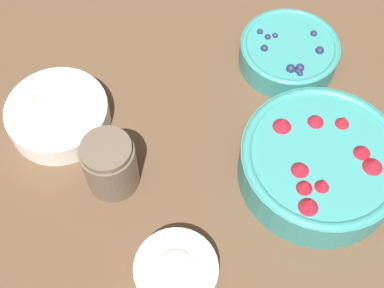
% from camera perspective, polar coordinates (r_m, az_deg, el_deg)
% --- Properties ---
extents(ground_plane, '(4.00, 4.00, 0.00)m').
position_cam_1_polar(ground_plane, '(0.83, -1.29, -1.64)').
color(ground_plane, brown).
extents(bowl_strawberries, '(0.24, 0.24, 0.09)m').
position_cam_1_polar(bowl_strawberries, '(0.81, 13.53, -2.02)').
color(bowl_strawberries, teal).
rests_on(bowl_strawberries, ground_plane).
extents(bowl_blueberries, '(0.17, 0.17, 0.05)m').
position_cam_1_polar(bowl_blueberries, '(0.93, 10.30, 9.66)').
color(bowl_blueberries, teal).
rests_on(bowl_blueberries, ground_plane).
extents(bowl_bananas, '(0.16, 0.16, 0.05)m').
position_cam_1_polar(bowl_bananas, '(0.87, -14.14, 3.16)').
color(bowl_bananas, white).
rests_on(bowl_bananas, ground_plane).
extents(bowl_cream, '(0.11, 0.11, 0.05)m').
position_cam_1_polar(bowl_cream, '(0.74, -1.70, -13.40)').
color(bowl_cream, white).
rests_on(bowl_cream, ground_plane).
extents(jar_chocolate, '(0.08, 0.08, 0.10)m').
position_cam_1_polar(jar_chocolate, '(0.79, -8.70, -2.28)').
color(jar_chocolate, brown).
rests_on(jar_chocolate, ground_plane).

